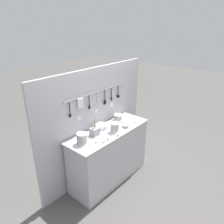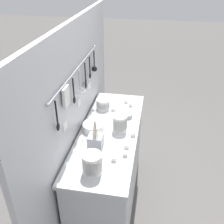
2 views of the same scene
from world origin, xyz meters
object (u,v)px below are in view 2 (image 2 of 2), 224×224
object	(u,v)px
plate_stack	(93,127)
cup_edge_near	(125,154)
steel_mixing_bowl	(127,115)
cup_by_caddy	(126,146)
cup_front_left	(133,134)
cup_back_right	(114,159)
cup_beside_plates	(126,101)
cup_edge_far	(113,109)
bowl_stack_tall_left	(92,163)
bowl_stack_short_front	(120,123)
cutlery_caddy	(96,141)
bowl_stack_back_corner	(103,104)
cup_centre	(131,105)

from	to	relation	value
plate_stack	cup_edge_near	world-z (taller)	plate_stack
steel_mixing_bowl	cup_by_caddy	size ratio (longest dim) A/B	2.58
cup_front_left	cup_back_right	distance (m)	0.37
cup_beside_plates	cup_edge_far	xyz separation A→B (m)	(-0.19, 0.11, 0.00)
bowl_stack_tall_left	cup_edge_far	distance (m)	0.91
cup_front_left	cup_beside_plates	bearing A→B (deg)	12.95
bowl_stack_tall_left	plate_stack	bearing A→B (deg)	12.92
cup_edge_near	bowl_stack_tall_left	bearing A→B (deg)	136.49
cup_beside_plates	cup_edge_far	bearing A→B (deg)	150.72
plate_stack	steel_mixing_bowl	size ratio (longest dim) A/B	1.81
cup_by_caddy	cup_edge_far	bearing A→B (deg)	19.89
bowl_stack_tall_left	cup_edge_far	bearing A→B (deg)	0.19
bowl_stack_short_front	cup_edge_near	size ratio (longest dim) A/B	3.68
steel_mixing_bowl	cutlery_caddy	distance (m)	0.55
cup_front_left	bowl_stack_tall_left	bearing A→B (deg)	153.97
steel_mixing_bowl	bowl_stack_back_corner	bearing A→B (deg)	62.75
bowl_stack_tall_left	steel_mixing_bowl	size ratio (longest dim) A/B	1.52
bowl_stack_back_corner	cutlery_caddy	world-z (taller)	cutlery_caddy
cutlery_caddy	cup_centre	size ratio (longest dim) A/B	6.68
plate_stack	steel_mixing_bowl	distance (m)	0.39
cup_centre	cutlery_caddy	bearing A→B (deg)	164.68
bowl_stack_tall_left	plate_stack	size ratio (longest dim) A/B	0.84
cup_centre	cup_edge_far	distance (m)	0.21
cup_edge_near	cup_beside_plates	world-z (taller)	same
plate_stack	cup_edge_near	bearing A→B (deg)	-132.85
cutlery_caddy	cup_back_right	xyz separation A→B (m)	(-0.14, -0.18, -0.04)
bowl_stack_tall_left	cup_beside_plates	world-z (taller)	bowl_stack_tall_left
bowl_stack_back_corner	cup_beside_plates	world-z (taller)	bowl_stack_back_corner
plate_stack	cup_edge_near	xyz separation A→B (m)	(-0.31, -0.33, -0.02)
bowl_stack_back_corner	cup_centre	world-z (taller)	bowl_stack_back_corner
cutlery_caddy	cup_front_left	xyz separation A→B (m)	(0.21, -0.29, -0.04)
cup_by_caddy	cup_centre	size ratio (longest dim) A/B	1.00
steel_mixing_bowl	cup_front_left	size ratio (longest dim) A/B	2.58
plate_stack	cup_front_left	size ratio (longest dim) A/B	4.67
cup_front_left	cup_beside_plates	distance (m)	0.62
cup_edge_near	cup_centre	xyz separation A→B (m)	(0.82, 0.05, 0.00)
cup_back_right	cup_by_caddy	bearing A→B (deg)	-23.74
bowl_stack_back_corner	cup_by_caddy	bearing A→B (deg)	-152.33
bowl_stack_tall_left	cup_by_caddy	size ratio (longest dim) A/B	3.91
cup_edge_far	bowl_stack_back_corner	bearing A→B (deg)	73.41
bowl_stack_short_front	cup_front_left	xyz separation A→B (m)	(-0.07, -0.13, -0.06)
bowl_stack_tall_left	cup_beside_plates	distance (m)	1.11
plate_stack	cup_centre	distance (m)	0.58
cup_front_left	cup_edge_near	bearing A→B (deg)	173.33
bowl_stack_tall_left	cup_centre	xyz separation A→B (m)	(1.04, -0.16, -0.06)
bowl_stack_short_front	steel_mixing_bowl	bearing A→B (deg)	-8.61
cup_back_right	cup_edge_far	bearing A→B (deg)	10.25
plate_stack	cup_front_left	bearing A→B (deg)	-95.16
bowl_stack_back_corner	cup_back_right	world-z (taller)	bowl_stack_back_corner
cutlery_caddy	cup_edge_far	world-z (taller)	cutlery_caddy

